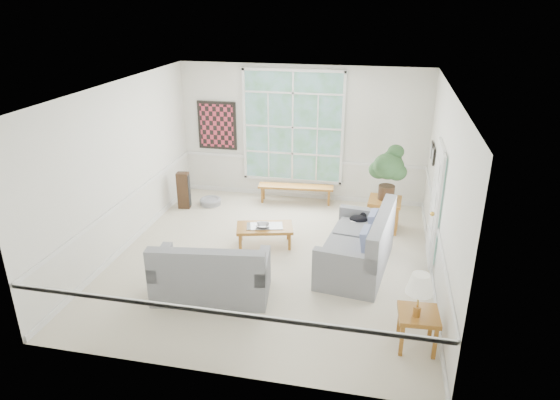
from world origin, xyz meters
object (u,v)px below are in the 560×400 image
object	(u,v)px
end_table	(384,214)
side_table	(417,330)
loveseat_front	(211,268)
coffee_table	(265,236)
loveseat_right	(357,240)

from	to	relation	value
end_table	side_table	distance (m)	3.65
loveseat_front	coffee_table	bearing A→B (deg)	69.29
end_table	loveseat_front	bearing A→B (deg)	-130.64
loveseat_front	coffee_table	xyz separation A→B (m)	(0.41, 1.79, -0.28)
loveseat_front	side_table	size ratio (longest dim) A/B	3.29
end_table	coffee_table	bearing A→B (deg)	-151.09
loveseat_right	end_table	distance (m)	1.74
loveseat_right	loveseat_front	bearing A→B (deg)	-140.74
side_table	loveseat_front	bearing A→B (deg)	168.22
loveseat_front	end_table	world-z (taller)	loveseat_front
loveseat_front	side_table	world-z (taller)	loveseat_front
coffee_table	end_table	xyz separation A→B (m)	(2.15, 1.19, 0.12)
coffee_table	side_table	size ratio (longest dim) A/B	1.95
coffee_table	side_table	distance (m)	3.59
loveseat_front	side_table	bearing A→B (deg)	-19.71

